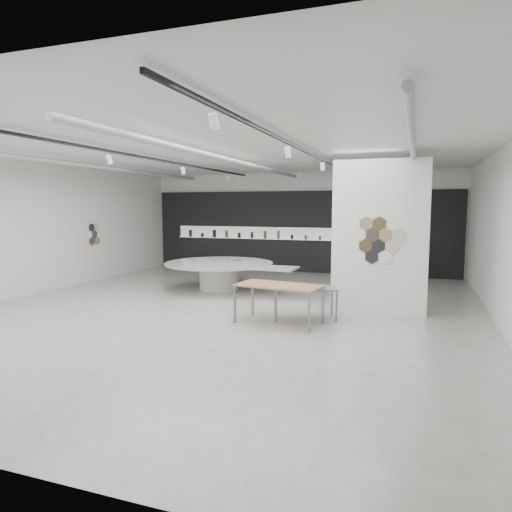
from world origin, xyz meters
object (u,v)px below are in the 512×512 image
(sample_table_stone, at_px, (305,290))
(kitchen_counter, at_px, (394,266))
(partition_column, at_px, (380,237))
(display_island, at_px, (221,272))
(sample_table_wood, at_px, (279,288))

(sample_table_stone, relative_size, kitchen_counter, 1.00)
(sample_table_stone, xyz_separation_m, kitchen_counter, (1.60, 6.74, -0.23))
(partition_column, height_order, kitchen_counter, partition_column)
(display_island, height_order, kitchen_counter, kitchen_counter)
(partition_column, height_order, sample_table_stone, partition_column)
(sample_table_stone, height_order, kitchen_counter, kitchen_counter)
(partition_column, xyz_separation_m, sample_table_wood, (-1.92, -1.83, -1.02))
(partition_column, relative_size, kitchen_counter, 2.33)
(sample_table_wood, bearing_deg, sample_table_stone, 53.88)
(partition_column, relative_size, sample_table_wood, 1.88)
(display_island, height_order, sample_table_wood, sample_table_wood)
(partition_column, relative_size, sample_table_stone, 2.34)
(partition_column, xyz_separation_m, sample_table_stone, (-1.49, -1.23, -1.15))
(kitchen_counter, bearing_deg, display_island, -133.95)
(partition_column, xyz_separation_m, kitchen_counter, (0.12, 5.50, -1.38))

